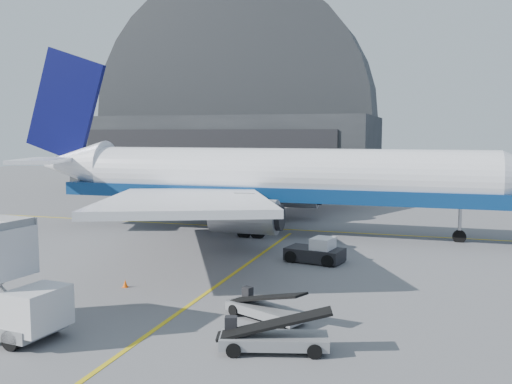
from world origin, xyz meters
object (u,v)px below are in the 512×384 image
(airliner, at_px, (261,178))
(pushback_tug, at_px, (316,252))
(belt_loader_b, at_px, (265,309))
(belt_loader_a, at_px, (273,338))

(airliner, bearing_deg, pushback_tug, -55.86)
(airliner, relative_size, belt_loader_b, 11.32)
(pushback_tug, relative_size, belt_loader_a, 0.87)
(belt_loader_b, bearing_deg, airliner, 132.70)
(pushback_tug, bearing_deg, belt_loader_a, -73.64)
(airliner, distance_m, belt_loader_b, 25.68)
(pushback_tug, relative_size, belt_loader_b, 0.96)
(belt_loader_a, relative_size, belt_loader_b, 1.10)
(airliner, distance_m, belt_loader_a, 29.80)
(airliner, xyz_separation_m, belt_loader_b, (7.44, -24.16, -4.53))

